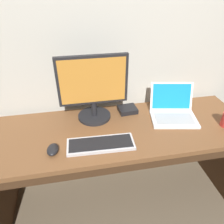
% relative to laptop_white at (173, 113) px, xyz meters
% --- Properties ---
extents(ground_plane, '(14.00, 14.00, 0.00)m').
position_rel_laptop_white_xyz_m(ground_plane, '(-0.40, -0.06, -0.76)').
color(ground_plane, brown).
extents(desk, '(1.79, 0.60, 0.72)m').
position_rel_laptop_white_xyz_m(desk, '(-0.40, -0.07, -0.20)').
color(desk, brown).
rests_on(desk, ground).
extents(laptop_white, '(0.36, 0.34, 0.22)m').
position_rel_laptop_white_xyz_m(laptop_white, '(0.00, 0.00, 0.00)').
color(laptop_white, white).
rests_on(laptop_white, desk).
extents(external_monitor, '(0.47, 0.24, 0.47)m').
position_rel_laptop_white_xyz_m(external_monitor, '(-0.56, 0.10, 0.20)').
color(external_monitor, black).
rests_on(external_monitor, desk).
extents(wired_keyboard, '(0.42, 0.16, 0.02)m').
position_rel_laptop_white_xyz_m(wired_keyboard, '(-0.56, -0.20, -0.03)').
color(wired_keyboard, '#BCBCC1').
rests_on(wired_keyboard, desk).
extents(computer_mouse, '(0.08, 0.11, 0.04)m').
position_rel_laptop_white_xyz_m(computer_mouse, '(-0.84, -0.21, -0.02)').
color(computer_mouse, black).
rests_on(computer_mouse, desk).
extents(external_drive_box, '(0.14, 0.13, 0.03)m').
position_rel_laptop_white_xyz_m(external_drive_box, '(-0.30, 0.14, -0.02)').
color(external_drive_box, black).
rests_on(external_drive_box, desk).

